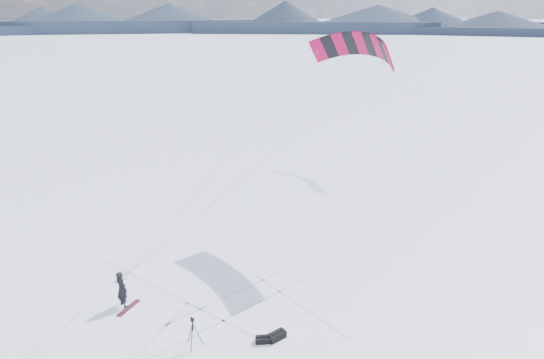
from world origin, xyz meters
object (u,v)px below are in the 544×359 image
tripod (193,329)px  gear_bag_a (277,336)px  snowkiter (124,306)px  snowboard (129,308)px  gear_bag_b (264,339)px

tripod → gear_bag_a: size_ratio=1.62×
gear_bag_a → tripod: bearing=150.8°
snowkiter → snowboard: bearing=-175.2°
tripod → gear_bag_b: 2.88m
snowboard → tripod: size_ratio=0.99×
snowkiter → gear_bag_b: size_ratio=2.37×
snowboard → tripod: bearing=-102.4°
snowboard → gear_bag_a: bearing=-82.7°
tripod → gear_bag_a: 3.39m
snowkiter → tripod: tripod is taller
tripod → gear_bag_a: tripod is taller
snowkiter → gear_bag_b: bearing=-160.9°
snowboard → gear_bag_a: size_ratio=1.60×
snowboard → tripod: 4.26m
snowkiter → gear_bag_b: snowkiter is taller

